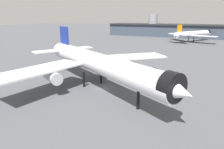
# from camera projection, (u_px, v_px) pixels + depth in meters

# --- Properties ---
(ground) EXTENTS (900.00, 900.00, 0.00)m
(ground) POSITION_uv_depth(u_px,v_px,m) (102.00, 88.00, 61.62)
(ground) COLOR #4C4F54
(airliner_near_gate) EXTENTS (61.66, 55.38, 17.43)m
(airliner_near_gate) POSITION_uv_depth(u_px,v_px,m) (96.00, 63.00, 60.82)
(airliner_near_gate) COLOR white
(airliner_near_gate) RESTS_ON ground
(airliner_far_taxiway) EXTENTS (42.13, 47.08, 14.66)m
(airliner_far_taxiway) POSITION_uv_depth(u_px,v_px,m) (193.00, 34.00, 171.49)
(airliner_far_taxiway) COLOR silver
(airliner_far_taxiway) RESTS_ON ground
(terminal_building) EXTENTS (202.88, 44.02, 23.31)m
(terminal_building) POSITION_uv_depth(u_px,v_px,m) (204.00, 31.00, 202.59)
(terminal_building) COLOR #3D4756
(terminal_building) RESTS_ON ground
(baggage_tug_wing) EXTENTS (2.62, 3.52, 1.85)m
(baggage_tug_wing) POSITION_uv_depth(u_px,v_px,m) (130.00, 60.00, 96.85)
(baggage_tug_wing) COLOR black
(baggage_tug_wing) RESTS_ON ground
(traffic_cone_wingtip) EXTENTS (0.46, 0.46, 0.58)m
(traffic_cone_wingtip) POSITION_uv_depth(u_px,v_px,m) (17.00, 69.00, 82.50)
(traffic_cone_wingtip) COLOR #F2600C
(traffic_cone_wingtip) RESTS_ON ground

